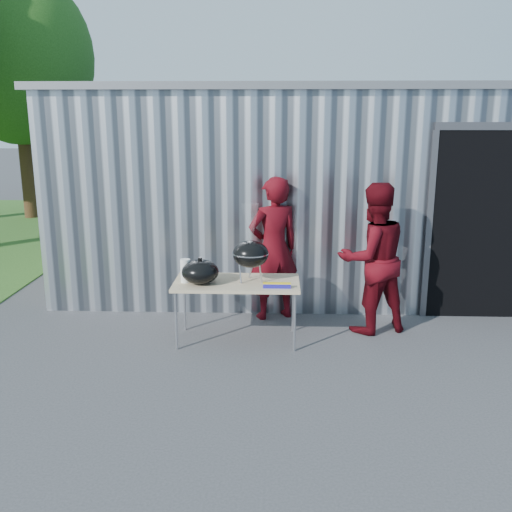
{
  "coord_description": "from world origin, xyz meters",
  "views": [
    {
      "loc": [
        0.04,
        -5.81,
        2.7
      ],
      "look_at": [
        -0.2,
        0.79,
        1.05
      ],
      "focal_mm": 40.0,
      "sensor_mm": 36.0,
      "label": 1
    }
  ],
  "objects_px": {
    "kettle_grill": "(251,247)",
    "person_cook": "(274,249)",
    "person_bystander": "(373,258)",
    "folding_table": "(237,285)"
  },
  "relations": [
    {
      "from": "kettle_grill",
      "to": "person_bystander",
      "type": "height_order",
      "value": "person_bystander"
    },
    {
      "from": "kettle_grill",
      "to": "person_cook",
      "type": "height_order",
      "value": "person_cook"
    },
    {
      "from": "folding_table",
      "to": "person_bystander",
      "type": "bearing_deg",
      "value": 13.32
    },
    {
      "from": "folding_table",
      "to": "person_cook",
      "type": "height_order",
      "value": "person_cook"
    },
    {
      "from": "person_cook",
      "to": "person_bystander",
      "type": "relative_size",
      "value": 1.01
    },
    {
      "from": "person_cook",
      "to": "person_bystander",
      "type": "distance_m",
      "value": 1.31
    },
    {
      "from": "folding_table",
      "to": "person_bystander",
      "type": "distance_m",
      "value": 1.74
    },
    {
      "from": "person_cook",
      "to": "person_bystander",
      "type": "bearing_deg",
      "value": 138.61
    },
    {
      "from": "kettle_grill",
      "to": "person_cook",
      "type": "bearing_deg",
      "value": 71.93
    },
    {
      "from": "kettle_grill",
      "to": "person_cook",
      "type": "xyz_separation_m",
      "value": [
        0.27,
        0.82,
        -0.21
      ]
    }
  ]
}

